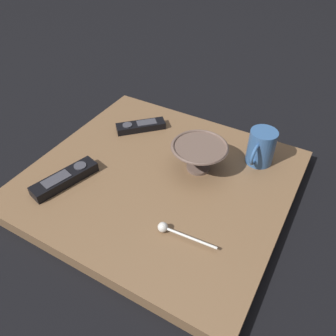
# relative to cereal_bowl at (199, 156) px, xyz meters

# --- Properties ---
(ground_plane) EXTENTS (6.00, 6.00, 0.00)m
(ground_plane) POSITION_rel_cereal_bowl_xyz_m (-0.08, 0.07, -0.08)
(ground_plane) COLOR black
(table) EXTENTS (0.62, 0.66, 0.04)m
(table) POSITION_rel_cereal_bowl_xyz_m (-0.08, 0.07, -0.06)
(table) COLOR brown
(table) RESTS_ON ground
(cereal_bowl) EXTENTS (0.15, 0.15, 0.08)m
(cereal_bowl) POSITION_rel_cereal_bowl_xyz_m (0.00, 0.00, 0.00)
(cereal_bowl) COLOR brown
(cereal_bowl) RESTS_ON table
(coffee_mug) EXTENTS (0.11, 0.07, 0.10)m
(coffee_mug) POSITION_rel_cereal_bowl_xyz_m (0.11, -0.13, 0.01)
(coffee_mug) COLOR #33598C
(coffee_mug) RESTS_ON table
(teaspoon) EXTENTS (0.02, 0.14, 0.02)m
(teaspoon) POSITION_rel_cereal_bowl_xyz_m (-0.23, -0.04, -0.03)
(teaspoon) COLOR silver
(teaspoon) RESTS_ON table
(tv_remote_near) EXTENTS (0.18, 0.09, 0.03)m
(tv_remote_near) POSITION_rel_cereal_bowl_xyz_m (-0.22, 0.27, -0.03)
(tv_remote_near) COLOR black
(tv_remote_near) RESTS_ON table
(tv_remote_far) EXTENTS (0.14, 0.14, 0.02)m
(tv_remote_far) POSITION_rel_cereal_bowl_xyz_m (0.08, 0.24, -0.03)
(tv_remote_far) COLOR black
(tv_remote_far) RESTS_ON table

